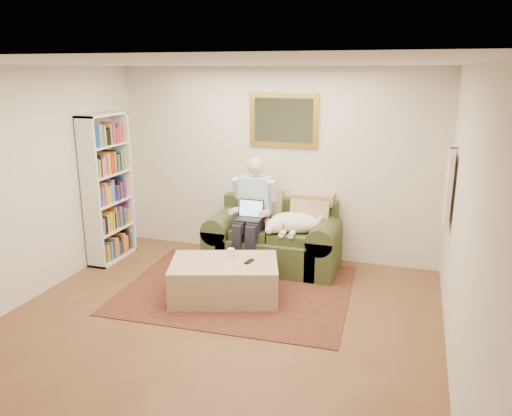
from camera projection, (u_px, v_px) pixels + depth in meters
The scene contains 12 objects.
room_shell at pixel (216, 202), 4.88m from camera, with size 4.51×5.00×2.61m.
rug at pixel (237, 289), 5.99m from camera, with size 2.65×2.12×0.01m, color #322114.
sofa at pixel (273, 244), 6.66m from camera, with size 1.72×0.88×1.03m.
seated_man at pixel (251, 215), 6.47m from camera, with size 0.57×0.81×1.45m, color #8CC0D8, non-canonical shape.
laptop at pixel (250, 214), 6.40m from camera, with size 0.33×0.26×0.24m.
sleeping_dog at pixel (295, 223), 6.39m from camera, with size 0.71×0.45×0.26m, color white, non-canonical shape.
ottoman at pixel (224, 280), 5.73m from camera, with size 1.21×0.77×0.44m, color tan.
coffee_mug at pixel (231, 253), 5.81m from camera, with size 0.08×0.08×0.10m, color white.
tv_remote at pixel (249, 261), 5.66m from camera, with size 0.05×0.15×0.02m, color black.
bookshelf at pixel (108, 189), 6.73m from camera, with size 0.28×0.80×2.00m, color white, non-canonical shape.
wall_mirror at pixel (284, 120), 6.63m from camera, with size 0.94×0.04×0.72m.
hanging_shirt at pixel (448, 185), 5.36m from camera, with size 0.06×0.52×0.90m, color #F5D3CB, non-canonical shape.
Camera 1 is at (1.83, -4.02, 2.55)m, focal length 35.00 mm.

